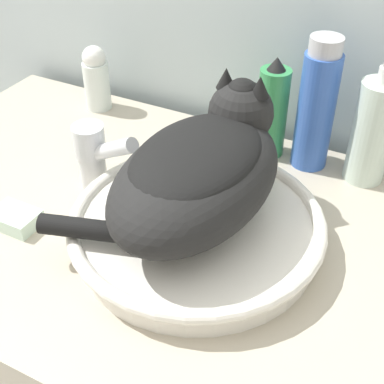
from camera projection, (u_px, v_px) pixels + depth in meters
The scene contains 9 objects.
vanity_counter at pixel (185, 383), 1.05m from camera, with size 1.11×0.61×0.82m.
sink_basin at pixel (197, 227), 0.76m from camera, with size 0.36×0.36×0.05m.
cat at pixel (201, 168), 0.71m from camera, with size 0.28×0.33×0.17m.
faucet at pixel (95, 153), 0.84m from camera, with size 0.13×0.06×0.13m.
soap_pump_bottle at pixel (373, 132), 0.85m from camera, with size 0.07×0.07×0.21m.
spray_bottle_trigger at pixel (272, 111), 0.91m from camera, with size 0.05×0.05×0.18m.
shampoo_bottle_tall at pixel (316, 107), 0.87m from camera, with size 0.06×0.06×0.23m.
deodorant_stick at pixel (96, 78), 1.06m from camera, with size 0.05×0.05×0.13m.
soap_bar at pixel (15, 219), 0.80m from camera, with size 0.07×0.05×0.02m.
Camera 1 is at (0.29, -0.23, 1.35)m, focal length 50.00 mm.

